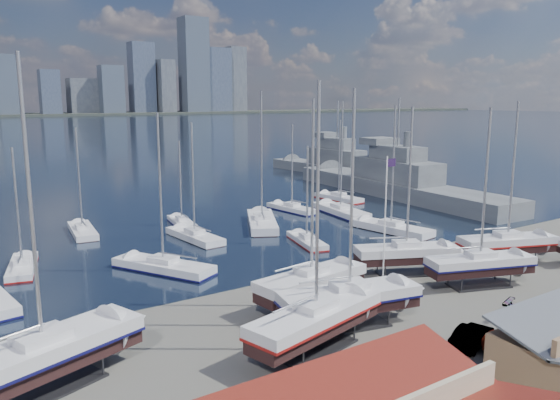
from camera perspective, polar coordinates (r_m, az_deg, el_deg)
ground at (r=47.25m, az=12.77°, el=-10.12°), size 1400.00×1400.00×0.00m
sailboat_cradle_0 at (r=34.73m, az=-23.51°, el=-14.56°), size 12.23×6.98×18.84m
sailboat_cradle_1 at (r=36.85m, az=3.78°, el=-12.31°), size 11.35×5.53×17.56m
sailboat_cradle_2 at (r=44.18m, az=3.30°, el=-8.44°), size 10.38×4.06×16.46m
sailboat_cradle_3 at (r=40.70m, az=7.26°, el=-10.15°), size 11.07×5.18×17.16m
sailboat_cradle_4 at (r=53.28m, az=13.06°, el=-5.42°), size 9.94×6.50×15.83m
sailboat_cradle_5 at (r=51.74m, az=20.17°, el=-6.29°), size 10.09×5.88×15.76m
sailboat_cradle_6 at (r=59.92m, az=22.67°, el=-4.18°), size 10.40×6.24×16.24m
sailboat_moored_1 at (r=58.89m, az=-25.31°, el=-6.42°), size 4.26×8.72×12.56m
sailboat_moored_2 at (r=71.59m, az=-19.93°, el=-3.15°), size 3.59×9.35×13.76m
sailboat_moored_3 at (r=54.35m, az=-12.08°, el=-7.00°), size 7.72×10.79×15.94m
sailboat_moored_4 at (r=65.41m, az=-8.90°, el=-3.89°), size 3.49×9.77×14.46m
sailboat_moored_5 at (r=73.29m, az=-10.22°, el=-2.38°), size 3.38×8.04×11.66m
sailboat_moored_6 at (r=62.98m, az=2.82°, el=-4.35°), size 4.16×8.19×11.80m
sailboat_moored_7 at (r=71.61m, az=-1.90°, el=-2.51°), size 8.66×12.25×18.24m
sailboat_moored_8 at (r=81.02m, az=1.26°, el=-0.99°), size 3.56×9.23×13.45m
sailboat_moored_9 at (r=69.86m, az=11.51°, el=-3.05°), size 4.77×11.27×16.49m
sailboat_moored_10 at (r=79.31m, az=6.34°, el=-1.30°), size 4.76×11.70×16.98m
sailboat_moored_11 at (r=90.33m, az=6.14°, el=0.15°), size 3.35×9.41×13.80m
naval_ship_east at (r=96.09m, az=12.01°, el=1.42°), size 10.89×48.31×18.31m
naval_ship_west at (r=120.68m, az=5.92°, el=3.41°), size 8.74×38.62×17.45m
car_a at (r=36.80m, az=14.80°, el=-15.15°), size 2.75×4.44×1.41m
car_b at (r=39.97m, az=19.40°, el=-13.24°), size 4.70×2.74×1.46m
car_c at (r=39.48m, az=24.26°, el=-13.92°), size 3.82×5.63×1.43m
car_d at (r=44.66m, az=25.96°, el=-11.07°), size 3.80×6.02×1.62m
flagpole at (r=47.33m, az=11.01°, el=-1.49°), size 1.04×0.12×11.75m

